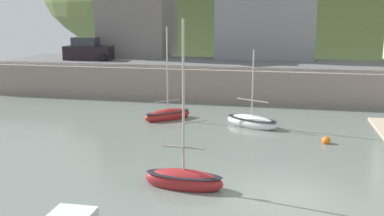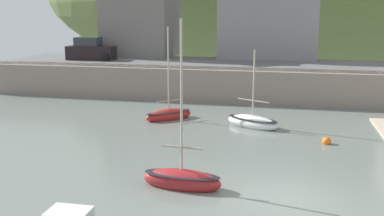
% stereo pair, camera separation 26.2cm
% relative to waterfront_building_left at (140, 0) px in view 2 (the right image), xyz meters
% --- Properties ---
extents(quay_seawall, '(48.00, 9.40, 2.40)m').
position_rel_waterfront_building_left_xyz_m(quay_seawall, '(13.90, -7.70, -6.20)').
color(quay_seawall, gray).
rests_on(quay_seawall, ground).
extents(waterfront_building_left, '(6.56, 6.06, 10.12)m').
position_rel_waterfront_building_left_xyz_m(waterfront_building_left, '(0.00, 0.00, 0.00)').
color(waterfront_building_left, slate).
rests_on(waterfront_building_left, ground).
extents(waterfront_building_centre, '(8.83, 4.48, 9.61)m').
position_rel_waterfront_building_left_xyz_m(waterfront_building_centre, '(11.88, -0.00, -0.25)').
color(waterfront_building_centre, gray).
rests_on(waterfront_building_centre, ground).
extents(sailboat_tall_mast, '(3.49, 2.62, 4.61)m').
position_rel_waterfront_building_left_xyz_m(sailboat_tall_mast, '(11.96, -15.46, -7.27)').
color(sailboat_tall_mast, white).
rests_on(sailboat_tall_mast, ground).
extents(dinghy_open_wooden, '(2.88, 2.81, 5.84)m').
position_rel_waterfront_building_left_xyz_m(dinghy_open_wooden, '(6.76, -14.80, -7.25)').
color(dinghy_open_wooden, '#AA231F').
rests_on(dinghy_open_wooden, ground).
extents(fishing_boat_green, '(3.13, 1.26, 6.48)m').
position_rel_waterfront_building_left_xyz_m(fishing_boat_green, '(10.12, -25.14, -7.23)').
color(fishing_boat_green, maroon).
rests_on(fishing_boat_green, ground).
extents(parked_car_near_slipway, '(4.21, 2.00, 1.95)m').
position_rel_waterfront_building_left_xyz_m(parked_car_near_slipway, '(-3.13, -4.50, -4.35)').
color(parked_car_near_slipway, black).
rests_on(parked_car_near_slipway, ground).
extents(mooring_buoy, '(0.44, 0.44, 0.44)m').
position_rel_waterfront_building_left_xyz_m(mooring_buoy, '(15.90, -18.12, -7.42)').
color(mooring_buoy, orange).
rests_on(mooring_buoy, ground).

